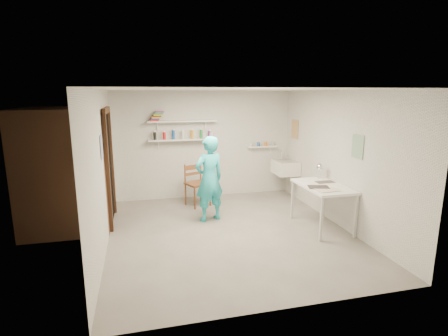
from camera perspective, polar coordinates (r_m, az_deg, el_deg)
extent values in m
cube|color=slate|center=(6.11, 0.91, -10.55)|extent=(4.00, 4.50, 0.02)
cube|color=silver|center=(5.63, 1.00, 12.79)|extent=(4.00, 4.50, 0.02)
cube|color=silver|center=(7.92, -3.23, 3.82)|extent=(4.00, 0.02, 2.40)
cube|color=silver|center=(3.68, 10.02, -6.22)|extent=(4.00, 0.02, 2.40)
cube|color=silver|center=(5.59, -19.37, -0.38)|extent=(0.02, 4.50, 2.40)
cube|color=silver|center=(6.55, 18.22, 1.45)|extent=(0.02, 4.50, 2.40)
cube|color=black|center=(6.66, -18.28, -0.14)|extent=(0.02, 0.90, 2.00)
cube|color=brown|center=(6.74, -24.32, -0.03)|extent=(1.40, 1.50, 2.10)
cube|color=brown|center=(6.52, -18.72, 8.92)|extent=(0.06, 1.05, 0.10)
cube|color=brown|center=(6.17, -18.42, -1.09)|extent=(0.06, 0.10, 2.00)
cube|color=brown|center=(7.14, -17.84, 0.70)|extent=(0.06, 0.10, 2.00)
cube|color=white|center=(7.70, -6.73, 4.64)|extent=(1.50, 0.22, 0.03)
cube|color=white|center=(7.66, -6.81, 7.61)|extent=(1.50, 0.22, 0.03)
cube|color=white|center=(8.20, 6.22, 3.49)|extent=(0.70, 0.14, 0.03)
cube|color=#334C7F|center=(5.58, -19.36, 3.25)|extent=(0.01, 0.28, 0.36)
cube|color=#995933|center=(8.06, 11.49, 6.24)|extent=(0.01, 0.34, 0.42)
cube|color=#3F724C|center=(6.04, 20.98, 3.28)|extent=(0.01, 0.30, 0.38)
cube|color=white|center=(8.00, 10.00, 0.09)|extent=(0.48, 0.60, 0.30)
imported|color=#28BFCB|center=(6.43, -2.43, -1.80)|extent=(0.67, 0.55, 1.59)
cylinder|color=beige|center=(6.59, -2.20, 0.90)|extent=(0.28, 0.13, 0.29)
cube|color=brown|center=(7.37, -4.31, -2.54)|extent=(0.58, 0.57, 0.96)
cube|color=white|center=(6.42, 15.68, -6.06)|extent=(0.70, 1.17, 0.78)
sphere|color=white|center=(6.75, 15.47, 0.18)|extent=(0.15, 0.15, 0.15)
cylinder|color=black|center=(7.64, -11.24, 5.19)|extent=(0.06, 0.06, 0.17)
cylinder|color=red|center=(7.65, -9.74, 5.25)|extent=(0.06, 0.06, 0.17)
cylinder|color=blue|center=(7.66, -8.24, 5.32)|extent=(0.06, 0.06, 0.17)
cylinder|color=white|center=(7.69, -6.75, 5.38)|extent=(0.06, 0.06, 0.17)
cylinder|color=orange|center=(7.71, -5.27, 5.43)|extent=(0.06, 0.06, 0.17)
cylinder|color=#268C3F|center=(7.75, -3.80, 5.49)|extent=(0.06, 0.06, 0.17)
cylinder|color=#8C268C|center=(7.78, -2.34, 5.54)|extent=(0.06, 0.06, 0.17)
cube|color=red|center=(7.60, -11.34, 7.65)|extent=(0.18, 0.14, 0.03)
cube|color=#1933A5|center=(7.60, -11.20, 7.86)|extent=(0.18, 0.14, 0.03)
cube|color=orange|center=(7.60, -11.05, 8.08)|extent=(0.18, 0.14, 0.03)
cube|color=black|center=(7.60, -10.91, 8.30)|extent=(0.18, 0.14, 0.03)
cube|color=yellow|center=(7.60, -10.77, 8.51)|extent=(0.18, 0.14, 0.03)
cube|color=#338C4C|center=(7.60, -10.62, 8.73)|extent=(0.18, 0.14, 0.03)
cube|color=#8C3F8C|center=(7.60, -10.48, 8.95)|extent=(0.18, 0.14, 0.03)
cylinder|color=silver|center=(8.13, 4.86, 3.87)|extent=(0.07, 0.07, 0.09)
cylinder|color=#335999|center=(8.17, 5.78, 3.89)|extent=(0.07, 0.07, 0.09)
cylinder|color=orange|center=(8.22, 6.68, 3.92)|extent=(0.07, 0.07, 0.09)
cylinder|color=#999999|center=(8.27, 7.58, 3.94)|extent=(0.07, 0.07, 0.09)
cube|color=silver|center=(6.32, 15.88, -2.69)|extent=(0.30, 0.22, 0.00)
cube|color=#4C4742|center=(6.31, 15.88, -2.66)|extent=(0.30, 0.22, 0.00)
cube|color=beige|center=(6.31, 15.89, -2.62)|extent=(0.30, 0.22, 0.00)
cube|color=#383330|center=(6.31, 15.89, -2.59)|extent=(0.30, 0.22, 0.00)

